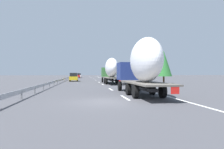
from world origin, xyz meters
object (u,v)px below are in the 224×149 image
object	(u,v)px
car_white_van	(79,75)
car_yellow_coupe	(74,77)
truck_trailing	(141,65)
road_sign	(113,73)
car_red_compact	(78,76)
truck_lead	(111,70)

from	to	relation	value
car_white_van	car_yellow_coupe	xyz separation A→B (m)	(-42.66, 0.42, 0.08)
truck_trailing	road_sign	size ratio (longest dim) A/B	3.97
car_red_compact	road_sign	size ratio (longest dim) A/B	1.39
car_white_van	road_sign	xyz separation A→B (m)	(-35.53, -10.03, 1.19)
car_red_compact	road_sign	distance (m)	27.54
truck_trailing	car_red_compact	bearing A→B (deg)	6.51
car_yellow_coupe	truck_trailing	bearing A→B (deg)	-166.78
car_red_compact	truck_trailing	bearing A→B (deg)	-173.49
road_sign	truck_lead	bearing A→B (deg)	170.46
truck_lead	road_sign	size ratio (longest dim) A/B	4.67
road_sign	truck_trailing	bearing A→B (deg)	175.39
car_red_compact	road_sign	xyz separation A→B (m)	(-25.48, -10.39, 1.14)
car_red_compact	car_yellow_coupe	world-z (taller)	car_yellow_coupe
truck_trailing	road_sign	bearing A→B (deg)	-4.61
car_yellow_coupe	road_sign	size ratio (longest dim) A/B	1.56
car_white_van	car_yellow_coupe	world-z (taller)	car_yellow_coupe
car_red_compact	car_yellow_coupe	size ratio (longest dim) A/B	0.89
truck_trailing	car_red_compact	distance (m)	64.33
car_white_van	road_sign	distance (m)	36.94
car_yellow_coupe	road_sign	bearing A→B (deg)	-55.70
truck_lead	road_sign	bearing A→B (deg)	-9.54
truck_lead	road_sign	xyz separation A→B (m)	(18.45, -3.10, -0.52)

